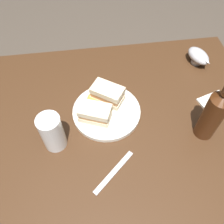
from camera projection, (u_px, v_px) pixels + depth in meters
The scene contains 16 objects.
ground_plane at pixel (115, 188), 1.51m from camera, with size 6.00×6.00×0.00m, color #4C4238.
dining_table at pixel (116, 163), 1.20m from camera, with size 1.12×0.84×0.78m, color #422816.
plate at pixel (107, 112), 0.89m from camera, with size 0.25×0.25×0.02m, color silver.
sandwich_half_left at pixel (107, 94), 0.89m from camera, with size 0.13×0.12×0.07m.
sandwich_half_right at pixel (95, 113), 0.84m from camera, with size 0.13×0.10×0.06m.
potato_wedge_front at pixel (97, 99), 0.91m from camera, with size 0.05×0.02×0.01m, color #AD702D.
potato_wedge_middle at pixel (91, 102), 0.89m from camera, with size 0.05×0.02×0.02m, color gold.
potato_wedge_back at pixel (94, 100), 0.90m from camera, with size 0.05×0.02×0.02m, color gold.
potato_wedge_left_edge at pixel (96, 106), 0.89m from camera, with size 0.05×0.02×0.02m, color #AD702D.
potato_wedge_right_edge at pixel (102, 97), 0.91m from camera, with size 0.05×0.02×0.02m, color #AD702D.
potato_wedge_stray at pixel (103, 95), 0.92m from camera, with size 0.05×0.02×0.02m, color #B77F33.
pint_glass at pixel (53, 134), 0.77m from camera, with size 0.08×0.08×0.14m.
gravy_boat at pixel (199, 56), 1.02m from camera, with size 0.10×0.13×0.06m.
cider_bottle at pixel (213, 114), 0.76m from camera, with size 0.07×0.07×0.27m.
napkin at pixel (215, 103), 0.92m from camera, with size 0.11×0.09×0.01m, color silver.
fork at pixel (114, 172), 0.76m from camera, with size 0.18×0.02×0.01m, color silver.
Camera 1 is at (0.09, 0.48, 1.51)m, focal length 38.26 mm.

